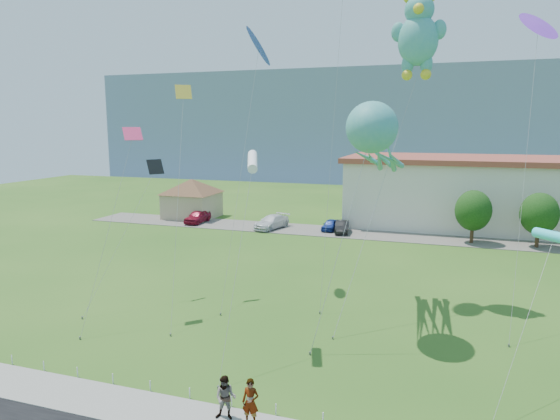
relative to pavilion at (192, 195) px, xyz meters
The scene contains 22 objects.
ground 45.05m from the pavilion, 57.72° to the right, with size 160.00×160.00×0.00m, color #285417.
parking_strip 24.37m from the pavilion, ahead, with size 70.00×6.00×0.06m, color #59544C.
hill_ridge 85.96m from the pavilion, 73.69° to the left, with size 160.00×50.00×25.00m, color slate.
pavilion is the anchor object (origin of this frame).
rope_fence 46.13m from the pavilion, 58.59° to the right, with size 26.05×0.05×0.50m.
tree_near 34.24m from the pavilion, ahead, with size 3.60×3.60×5.47m.
tree_mid 40.20m from the pavilion, ahead, with size 3.60×3.60×5.47m.
pedestrian_left 47.14m from the pavilion, 58.94° to the right, with size 0.69×0.45×1.89m, color gray.
pedestrian_right 46.58m from the pavilion, 60.08° to the right, with size 0.89×0.69×1.82m, color gray.
parked_car_red 4.62m from the pavilion, 52.80° to the right, with size 1.82×4.53×1.55m, color maroon.
parked_car_white 12.96m from the pavilion, 16.55° to the right, with size 2.12×5.22×1.52m, color silver.
parked_car_blue 19.27m from the pavilion, ahead, with size 1.44×3.57×1.22m, color navy.
parked_car_black 20.87m from the pavilion, ahead, with size 1.42×4.07×1.34m, color black.
octopus_kite 39.99m from the pavilion, 46.04° to the right, with size 3.76×10.92×13.16m.
teddy_bear_kite 39.28m from the pavilion, 37.26° to the right, with size 5.16×10.39×20.42m.
small_kite_pink 34.49m from the pavilion, 67.92° to the right, with size 1.29×5.76×11.79m.
small_kite_cyan 47.92m from the pavilion, 40.86° to the right, with size 3.18×7.84×7.10m.
small_kite_yellow 31.70m from the pavilion, 62.40° to the right, with size 3.82×8.66×14.58m.
small_kite_white 39.98m from the pavilion, 56.84° to the right, with size 0.61×6.45×10.43m.
small_kite_purple 44.18m from the pavilion, 29.53° to the right, with size 2.35×9.64×18.85m.
small_kite_blue 31.84m from the pavilion, 51.38° to the right, with size 1.80×8.59×18.20m.
small_kite_black 30.61m from the pavilion, 66.99° to the right, with size 2.47×6.81×9.46m.
Camera 1 is at (7.16, -19.22, 11.82)m, focal length 32.00 mm.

